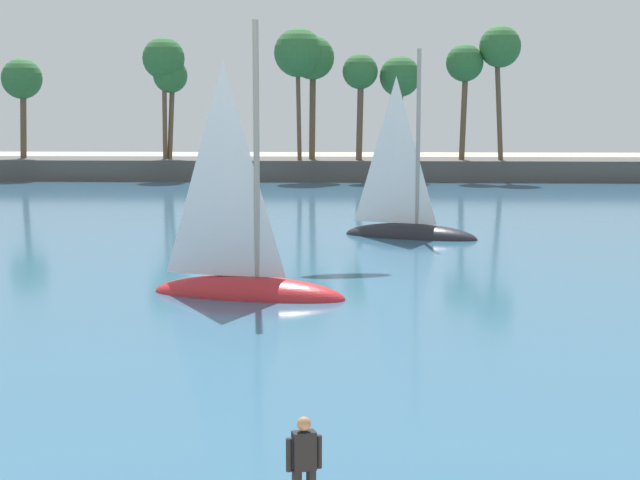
# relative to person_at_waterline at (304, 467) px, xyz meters

# --- Properties ---
(sea) EXTENTS (220.00, 109.27, 0.06)m
(sea) POSITION_rel_person_at_waterline_xyz_m (-1.39, 55.27, -0.86)
(sea) COLOR #33607F
(sea) RESTS_ON ground
(palm_headland) EXTENTS (106.68, 6.24, 12.93)m
(palm_headland) POSITION_rel_person_at_waterline_xyz_m (0.15, 69.83, 3.28)
(palm_headland) COLOR #514C47
(palm_headland) RESTS_ON ground
(person_at_waterline) EXTENTS (0.52, 0.30, 1.67)m
(person_at_waterline) POSITION_rel_person_at_waterline_xyz_m (0.00, 0.00, 0.00)
(person_at_waterline) COLOR black
(person_at_waterline) RESTS_ON ground
(sailboat_near_shore) EXTENTS (6.82, 3.37, 9.49)m
(sailboat_near_shore) POSITION_rel_person_at_waterline_xyz_m (-2.94, 17.45, 0.02)
(sailboat_near_shore) COLOR red
(sailboat_near_shore) RESTS_ON sea
(sailboat_mid_bay) EXTENTS (6.80, 4.15, 9.46)m
(sailboat_mid_bay) POSITION_rel_person_at_waterline_xyz_m (3.12, 32.33, 0.02)
(sailboat_mid_bay) COLOR black
(sailboat_mid_bay) RESTS_ON sea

